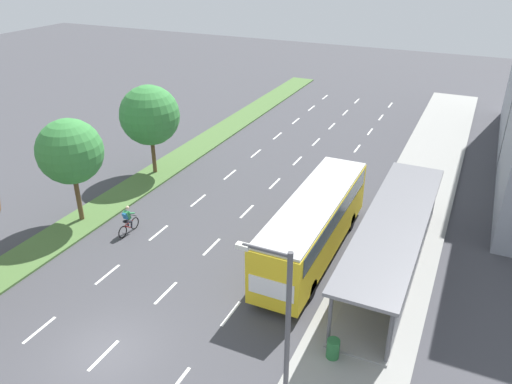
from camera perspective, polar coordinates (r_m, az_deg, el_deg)
name	(u,v)px	position (r m, az deg, el deg)	size (l,w,h in m)	color
ground_plane	(106,353)	(22.15, -16.76, -17.19)	(140.00, 140.00, 0.00)	#424247
median_strip	(191,152)	(40.03, -7.47, 4.62)	(2.60, 52.00, 0.12)	#4C7038
sidewalk_right	(418,193)	(34.64, 18.04, -0.15)	(4.50, 52.00, 0.15)	gray
lane_divider_left	(230,175)	(35.85, -3.00, 2.01)	(0.14, 46.05, 0.01)	white
lane_divider_center	(275,183)	(34.48, 2.16, 0.98)	(0.14, 46.05, 0.01)	white
lane_divider_right	(323,193)	(33.44, 7.68, -0.12)	(0.14, 46.05, 0.01)	white
bus_shelter	(399,240)	(25.52, 16.03, -5.32)	(2.90, 13.90, 2.86)	gray
bus	(314,221)	(25.94, 6.69, -3.29)	(2.54, 11.29, 3.37)	yellow
cyclist	(128,221)	(29.21, -14.46, -3.24)	(0.46, 1.82, 1.71)	black
median_tree_second	(70,152)	(29.86, -20.52, 4.35)	(3.73, 3.73, 6.21)	brown
median_tree_third	(150,115)	(35.21, -12.08, 8.58)	(4.13, 4.13, 6.30)	brown
streetlight	(283,322)	(16.75, 3.08, -14.66)	(1.91, 0.24, 6.50)	#4C4C51
trash_bin	(333,349)	(20.85, 8.81, -17.30)	(0.52, 0.52, 0.85)	#286B38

